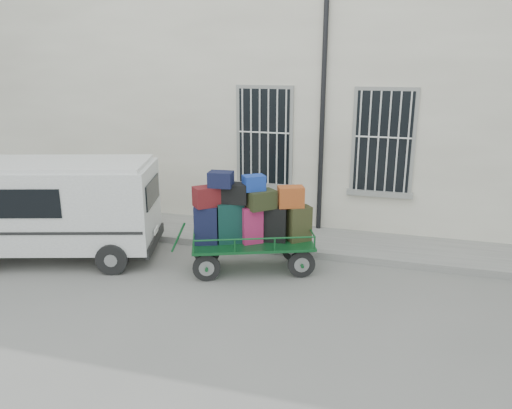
% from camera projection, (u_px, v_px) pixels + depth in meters
% --- Properties ---
extents(ground, '(80.00, 80.00, 0.00)m').
position_uv_depth(ground, '(243.00, 279.00, 9.43)').
color(ground, slate).
rests_on(ground, ground).
extents(building, '(24.00, 5.15, 6.00)m').
position_uv_depth(building, '(303.00, 97.00, 13.66)').
color(building, beige).
rests_on(building, ground).
extents(sidewalk, '(24.00, 1.70, 0.15)m').
position_uv_depth(sidewalk, '(272.00, 237.00, 11.44)').
color(sidewalk, slate).
rests_on(sidewalk, ground).
extents(luggage_cart, '(2.74, 1.83, 2.00)m').
position_uv_depth(luggage_cart, '(250.00, 221.00, 9.52)').
color(luggage_cart, black).
rests_on(luggage_cart, ground).
extents(van, '(4.35, 2.77, 2.04)m').
position_uv_depth(van, '(55.00, 204.00, 10.12)').
color(van, silver).
rests_on(van, ground).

